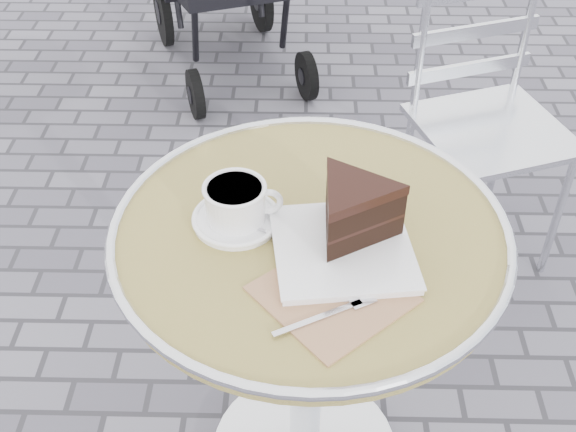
{
  "coord_description": "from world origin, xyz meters",
  "views": [
    {
      "loc": [
        -0.02,
        -0.96,
        1.58
      ],
      "look_at": [
        -0.04,
        -0.02,
        0.78
      ],
      "focal_mm": 45.0,
      "sensor_mm": 36.0,
      "label": 1
    }
  ],
  "objects_px": {
    "bistro_chair": "(481,87)",
    "cake_plate_set": "(351,220)",
    "cafe_table": "(309,293)",
    "cappuccino_set": "(237,207)"
  },
  "relations": [
    {
      "from": "cappuccino_set",
      "to": "cake_plate_set",
      "type": "distance_m",
      "value": 0.21
    },
    {
      "from": "cake_plate_set",
      "to": "bistro_chair",
      "type": "height_order",
      "value": "bistro_chair"
    },
    {
      "from": "cafe_table",
      "to": "bistro_chair",
      "type": "xyz_separation_m",
      "value": [
        0.49,
        0.84,
        -0.03
      ]
    },
    {
      "from": "cafe_table",
      "to": "cake_plate_set",
      "type": "distance_m",
      "value": 0.23
    },
    {
      "from": "cappuccino_set",
      "to": "cake_plate_set",
      "type": "height_order",
      "value": "cake_plate_set"
    },
    {
      "from": "bistro_chair",
      "to": "cake_plate_set",
      "type": "bearing_deg",
      "value": -135.04
    },
    {
      "from": "cafe_table",
      "to": "cake_plate_set",
      "type": "bearing_deg",
      "value": -30.35
    },
    {
      "from": "cake_plate_set",
      "to": "cafe_table",
      "type": "bearing_deg",
      "value": 142.38
    },
    {
      "from": "cake_plate_set",
      "to": "cappuccino_set",
      "type": "bearing_deg",
      "value": 156.94
    },
    {
      "from": "cake_plate_set",
      "to": "bistro_chair",
      "type": "bearing_deg",
      "value": 57.05
    }
  ]
}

